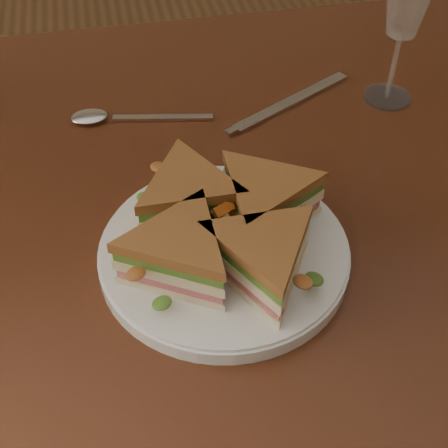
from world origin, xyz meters
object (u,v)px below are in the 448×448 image
Objects in this scene: spoon at (107,117)px; knife at (285,105)px; table at (222,239)px; sandwich_wedges at (224,228)px; plate at (224,253)px.

knife is (0.23, -0.02, -0.00)m from spoon.
spoon is at bearing 147.55° from knife.
table is 0.22m from spoon.
spoon is (-0.10, 0.27, -0.04)m from sandwich_wedges.
spoon is 0.23m from knife.
plate reaches higher than spoon.
sandwich_wedges reaches higher than spoon.
plate reaches higher than table.
plate is (-0.02, -0.12, 0.11)m from table.
spoon is (-0.10, 0.27, -0.00)m from plate.
plate is 0.95× the size of sandwich_wedges.
spoon is at bearing 129.70° from table.
plate is 0.28m from knife.
table is 6.14× the size of knife.
spoon is at bearing 110.50° from plate.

